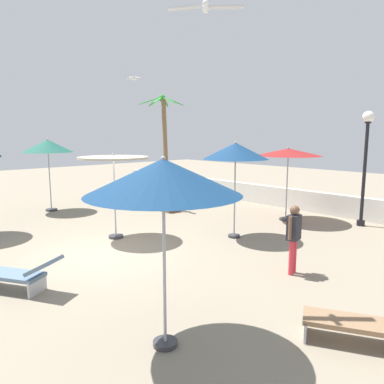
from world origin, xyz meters
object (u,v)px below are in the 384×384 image
Objects in this scene: guest_0 at (294,233)px; planter at (170,202)px; patio_umbrella_1 at (236,152)px; lounge_chair_0 at (365,321)px; lounge_chair_2 at (20,273)px; patio_umbrella_5 at (163,178)px; lamp_post_0 at (366,152)px; patio_umbrella_4 at (288,153)px; patio_umbrella_3 at (114,163)px; seagull_0 at (206,7)px; seagull_1 at (134,78)px; palm_tree_0 at (164,131)px; patio_umbrella_0 at (48,147)px.

planter is at bearing 162.21° from guest_0.
patio_umbrella_1 is 1.62× the size of lounge_chair_0.
guest_0 reaches higher than lounge_chair_2.
patio_umbrella_5 is 0.73× the size of lamp_post_0.
patio_umbrella_4 is 1.52× the size of lounge_chair_2.
lounge_chair_0 is 1.14× the size of guest_0.
patio_umbrella_1 is 3.78m from guest_0.
lamp_post_0 is at bearing 113.30° from lounge_chair_0.
patio_umbrella_5 reaches higher than patio_umbrella_3.
lounge_chair_2 is 1.12× the size of guest_0.
patio_umbrella_3 is 1.46× the size of lounge_chair_2.
seagull_0 is 10.57m from seagull_1.
palm_tree_0 reaches higher than guest_0.
seagull_1 reaches higher than patio_umbrella_4.
patio_umbrella_5 reaches higher than planter.
lamp_post_0 reaches higher than patio_umbrella_0.
palm_tree_0 is 16.76m from lounge_chair_0.
seagull_1 reaches higher than lamp_post_0.
lounge_chair_0 is (3.35, -7.79, -2.28)m from lamp_post_0.
patio_umbrella_4 is at bearing 89.58° from lounge_chair_2.
patio_umbrella_1 reaches higher than planter.
guest_0 is at bearing 143.55° from lounge_chair_0.
lounge_chair_2 is at bearing -164.74° from patio_umbrella_5.
palm_tree_0 is at bearing 129.06° from lounge_chair_2.
palm_tree_0 reaches higher than patio_umbrella_0.
lounge_chair_0 is 6.68m from lounge_chair_2.
patio_umbrella_1 is at bearing 124.91° from seagull_0.
seagull_1 is (-6.37, 0.52, 2.96)m from patio_umbrella_1.
patio_umbrella_1 is at bearing 149.78° from lounge_chair_0.
seagull_0 is at bearing -27.29° from seagull_1.
patio_umbrella_3 is 0.66× the size of lamp_post_0.
lamp_post_0 is at bearing 27.66° from planter.
patio_umbrella_4 is at bearing -151.70° from lamp_post_0.
seagull_1 reaches higher than palm_tree_0.
patio_umbrella_5 reaches higher than lounge_chair_2.
lounge_chair_2 is at bearing -50.94° from palm_tree_0.
palm_tree_0 is at bearing 141.66° from patio_umbrella_5.
lounge_chair_2 is at bearing -60.44° from planter.
patio_umbrella_1 is 1.13× the size of patio_umbrella_3.
lamp_post_0 is at bearing 35.25° from patio_umbrella_0.
lamp_post_0 is 7.94m from planter.
lounge_chair_0 is at bearing -2.35° from patio_umbrella_3.
guest_0 is 1.97× the size of planter.
lamp_post_0 is 8.78m from lounge_chair_0.
seagull_0 is at bearing -66.99° from patio_umbrella_4.
lamp_post_0 is at bearing 77.65° from lounge_chair_2.
patio_umbrella_4 reaches higher than patio_umbrella_3.
seagull_0 is 10.58m from planter.
seagull_0 reaches higher than patio_umbrella_3.
seagull_1 is at bearing -54.23° from palm_tree_0.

